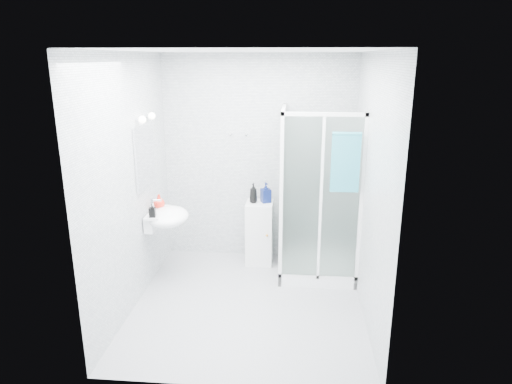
# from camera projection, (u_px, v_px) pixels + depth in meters

# --- Properties ---
(room) EXTENTS (2.40, 2.60, 2.60)m
(room) POSITION_uv_depth(u_px,v_px,m) (248.00, 187.00, 4.53)
(room) COLOR silver
(room) RESTS_ON ground
(shower_enclosure) EXTENTS (0.90, 0.95, 2.00)m
(shower_enclosure) POSITION_uv_depth(u_px,v_px,m) (311.00, 240.00, 5.45)
(shower_enclosure) COLOR white
(shower_enclosure) RESTS_ON ground
(wall_basin) EXTENTS (0.46, 0.56, 0.35)m
(wall_basin) POSITION_uv_depth(u_px,v_px,m) (166.00, 217.00, 5.19)
(wall_basin) COLOR white
(wall_basin) RESTS_ON ground
(mirror) EXTENTS (0.02, 0.60, 0.70)m
(mirror) POSITION_uv_depth(u_px,v_px,m) (145.00, 156.00, 5.00)
(mirror) COLOR white
(mirror) RESTS_ON room
(vanity_lights) EXTENTS (0.10, 0.40, 0.08)m
(vanity_lights) POSITION_uv_depth(u_px,v_px,m) (147.00, 118.00, 4.88)
(vanity_lights) COLOR silver
(vanity_lights) RESTS_ON room
(wall_hooks) EXTENTS (0.23, 0.06, 0.03)m
(wall_hooks) POSITION_uv_depth(u_px,v_px,m) (238.00, 135.00, 5.66)
(wall_hooks) COLOR silver
(wall_hooks) RESTS_ON room
(storage_cabinet) EXTENTS (0.33, 0.36, 0.81)m
(storage_cabinet) POSITION_uv_depth(u_px,v_px,m) (259.00, 233.00, 5.78)
(storage_cabinet) COLOR white
(storage_cabinet) RESTS_ON ground
(hand_towel) EXTENTS (0.30, 0.04, 0.64)m
(hand_towel) POSITION_uv_depth(u_px,v_px,m) (346.00, 161.00, 4.74)
(hand_towel) COLOR teal
(hand_towel) RESTS_ON shower_enclosure
(shampoo_bottle_a) EXTENTS (0.11, 0.11, 0.25)m
(shampoo_bottle_a) POSITION_uv_depth(u_px,v_px,m) (253.00, 193.00, 5.63)
(shampoo_bottle_a) COLOR black
(shampoo_bottle_a) RESTS_ON storage_cabinet
(shampoo_bottle_b) EXTENTS (0.15, 0.15, 0.25)m
(shampoo_bottle_b) POSITION_uv_depth(u_px,v_px,m) (266.00, 193.00, 5.65)
(shampoo_bottle_b) COLOR #0D1A52
(shampoo_bottle_b) RESTS_ON storage_cabinet
(soap_dispenser_orange) EXTENTS (0.16, 0.16, 0.16)m
(soap_dispenser_orange) POSITION_uv_depth(u_px,v_px,m) (159.00, 201.00, 5.26)
(soap_dispenser_orange) COLOR red
(soap_dispenser_orange) RESTS_ON wall_basin
(soap_dispenser_black) EXTENTS (0.07, 0.08, 0.15)m
(soap_dispenser_black) POSITION_uv_depth(u_px,v_px,m) (152.00, 210.00, 4.97)
(soap_dispenser_black) COLOR black
(soap_dispenser_black) RESTS_ON wall_basin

